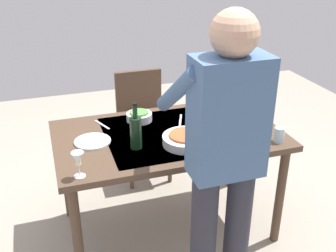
{
  "coord_description": "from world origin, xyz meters",
  "views": [
    {
      "loc": [
        0.75,
        2.28,
        1.97
      ],
      "look_at": [
        0.0,
        0.0,
        0.82
      ],
      "focal_mm": 43.47,
      "sensor_mm": 36.0,
      "label": 1
    }
  ],
  "objects": [
    {
      "name": "wine_glass_left",
      "position": [
        0.62,
        0.36,
        0.88
      ],
      "size": [
        0.07,
        0.07,
        0.15
      ],
      "color": "white",
      "rests_on": "dining_table"
    },
    {
      "name": "dinner_plate_far",
      "position": [
        -0.53,
        -0.17,
        0.78
      ],
      "size": [
        0.23,
        0.23,
        0.01
      ],
      "primitive_type": "cylinder",
      "color": "silver",
      "rests_on": "dining_table"
    },
    {
      "name": "wine_bottle",
      "position": [
        0.25,
        0.13,
        0.88
      ],
      "size": [
        0.07,
        0.07,
        0.3
      ],
      "color": "black",
      "rests_on": "dining_table"
    },
    {
      "name": "water_cup_near_right",
      "position": [
        -0.58,
        0.06,
        0.83
      ],
      "size": [
        0.08,
        0.08,
        0.11
      ],
      "primitive_type": "cylinder",
      "color": "silver",
      "rests_on": "dining_table"
    },
    {
      "name": "dining_table",
      "position": [
        0.0,
        0.0,
        0.69
      ],
      "size": [
        1.48,
        0.87,
        0.77
      ],
      "color": "#4C3828",
      "rests_on": "ground_plane"
    },
    {
      "name": "chair_near",
      "position": [
        -0.03,
        -0.82,
        0.53
      ],
      "size": [
        0.4,
        0.4,
        0.91
      ],
      "color": "#352114",
      "rests_on": "ground_plane"
    },
    {
      "name": "water_cup_far_left",
      "position": [
        -0.5,
        0.18,
        0.82
      ],
      "size": [
        0.07,
        0.07,
        0.09
      ],
      "primitive_type": "cylinder",
      "color": "silver",
      "rests_on": "dining_table"
    },
    {
      "name": "water_cup_near_left",
      "position": [
        -0.63,
        0.33,
        0.82
      ],
      "size": [
        0.07,
        0.07,
        0.1
      ],
      "primitive_type": "cylinder",
      "color": "silver",
      "rests_on": "dining_table"
    },
    {
      "name": "serving_bowl_pasta",
      "position": [
        -0.06,
        0.18,
        0.81
      ],
      "size": [
        0.3,
        0.3,
        0.07
      ],
      "color": "silver",
      "rests_on": "dining_table"
    },
    {
      "name": "ground_plane",
      "position": [
        0.0,
        0.0,
        0.0
      ],
      "size": [
        6.0,
        6.0,
        0.0
      ],
      "primitive_type": "plane",
      "color": "#9E9384"
    },
    {
      "name": "dinner_plate_near",
      "position": [
        0.49,
        -0.02,
        0.78
      ],
      "size": [
        0.23,
        0.23,
        0.01
      ],
      "primitive_type": "cylinder",
      "color": "silver",
      "rests_on": "dining_table"
    },
    {
      "name": "table_knife",
      "position": [
        -0.14,
        -0.15,
        0.78
      ],
      "size": [
        0.09,
        0.19,
        0.0
      ],
      "primitive_type": "cube",
      "rotation": [
        0.0,
        0.0,
        -0.39
      ],
      "color": "silver",
      "rests_on": "dining_table"
    },
    {
      "name": "table_fork",
      "position": [
        0.39,
        -0.25,
        0.78
      ],
      "size": [
        0.08,
        0.17,
        0.0
      ],
      "primitive_type": "cube",
      "rotation": [
        0.0,
        0.0,
        0.39
      ],
      "color": "silver",
      "rests_on": "dining_table"
    },
    {
      "name": "person_server",
      "position": [
        -0.07,
        0.7,
        0.96
      ],
      "size": [
        0.42,
        0.61,
        1.69
      ],
      "color": "#2D2D38",
      "rests_on": "ground_plane"
    },
    {
      "name": "side_bowl_salad",
      "position": [
        0.13,
        -0.25,
        0.81
      ],
      "size": [
        0.18,
        0.18,
        0.07
      ],
      "color": "silver",
      "rests_on": "dining_table"
    }
  ]
}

